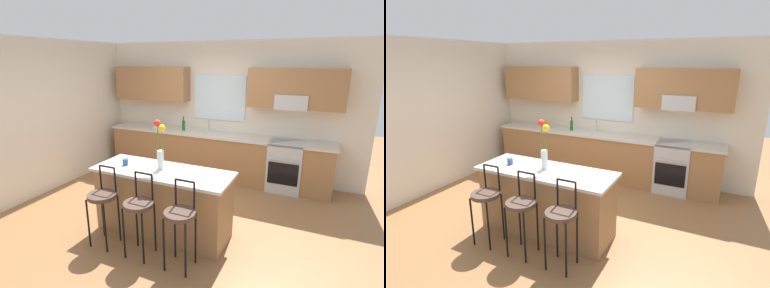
# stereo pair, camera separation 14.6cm
# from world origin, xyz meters

# --- Properties ---
(ground_plane) EXTENTS (14.00, 14.00, 0.00)m
(ground_plane) POSITION_xyz_m (0.00, 0.00, 0.00)
(ground_plane) COLOR olive
(wall_left) EXTENTS (0.12, 4.60, 2.70)m
(wall_left) POSITION_xyz_m (-2.56, 0.30, 1.35)
(wall_left) COLOR beige
(wall_left) RESTS_ON ground
(back_wall_assembly) EXTENTS (5.60, 0.50, 2.70)m
(back_wall_assembly) POSITION_xyz_m (0.03, 1.99, 1.50)
(back_wall_assembly) COLOR beige
(back_wall_assembly) RESTS_ON ground
(counter_run) EXTENTS (4.56, 0.64, 0.92)m
(counter_run) POSITION_xyz_m (-0.00, 1.70, 0.47)
(counter_run) COLOR #996B42
(counter_run) RESTS_ON ground
(sink_faucet) EXTENTS (0.02, 0.13, 0.23)m
(sink_faucet) POSITION_xyz_m (-0.17, 1.84, 1.06)
(sink_faucet) COLOR #B7BABC
(sink_faucet) RESTS_ON counter_run
(oven_range) EXTENTS (0.60, 0.64, 0.92)m
(oven_range) POSITION_xyz_m (1.43, 1.68, 0.46)
(oven_range) COLOR #B7BABC
(oven_range) RESTS_ON ground
(kitchen_island) EXTENTS (1.90, 0.70, 0.92)m
(kitchen_island) POSITION_xyz_m (0.11, -0.53, 0.46)
(kitchen_island) COLOR #996B42
(kitchen_island) RESTS_ON ground
(bar_stool_near) EXTENTS (0.36, 0.36, 1.04)m
(bar_stool_near) POSITION_xyz_m (-0.44, -1.09, 0.64)
(bar_stool_near) COLOR black
(bar_stool_near) RESTS_ON ground
(bar_stool_middle) EXTENTS (0.36, 0.36, 1.04)m
(bar_stool_middle) POSITION_xyz_m (0.11, -1.09, 0.64)
(bar_stool_middle) COLOR black
(bar_stool_middle) RESTS_ON ground
(bar_stool_far) EXTENTS (0.36, 0.36, 1.04)m
(bar_stool_far) POSITION_xyz_m (0.66, -1.09, 0.64)
(bar_stool_far) COLOR black
(bar_stool_far) RESTS_ON ground
(flower_vase) EXTENTS (0.16, 0.10, 0.67)m
(flower_vase) POSITION_xyz_m (0.07, -0.49, 1.25)
(flower_vase) COLOR silver
(flower_vase) RESTS_ON kitchen_island
(mug_ceramic) EXTENTS (0.08, 0.08, 0.09)m
(mug_ceramic) POSITION_xyz_m (-0.46, -0.56, 0.97)
(mug_ceramic) COLOR #33518C
(mug_ceramic) RESTS_ON kitchen_island
(fruit_bowl_oranges) EXTENTS (0.24, 0.24, 0.16)m
(fruit_bowl_oranges) POSITION_xyz_m (-1.30, 1.70, 0.98)
(fruit_bowl_oranges) COLOR silver
(fruit_bowl_oranges) RESTS_ON counter_run
(bottle_olive_oil) EXTENTS (0.06, 0.06, 0.28)m
(bottle_olive_oil) POSITION_xyz_m (-0.67, 1.70, 1.03)
(bottle_olive_oil) COLOR #1E5923
(bottle_olive_oil) RESTS_ON counter_run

